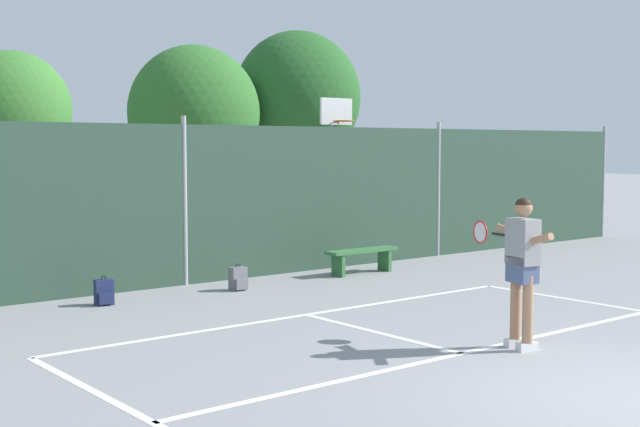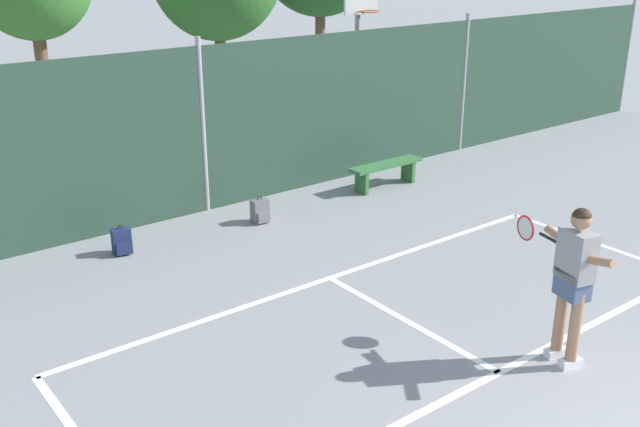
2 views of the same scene
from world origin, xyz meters
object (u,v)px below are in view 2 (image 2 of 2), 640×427
basketball_hoop (359,44)px  backpack_navy (122,242)px  tennis_player (573,272)px  backpack_grey (260,211)px  courtside_bench (386,169)px

basketball_hoop → backpack_navy: 7.59m
tennis_player → backpack_navy: size_ratio=4.01×
backpack_grey → tennis_player: bearing=-86.6°
courtside_bench → backpack_navy: bearing=179.2°
backpack_navy → tennis_player: bearing=-65.2°
backpack_navy → basketball_hoop: bearing=20.5°
tennis_player → backpack_navy: (-2.73, 5.89, -0.92)m
tennis_player → courtside_bench: size_ratio=1.16×
basketball_hoop → backpack_navy: basketball_hoop is taller
tennis_player → backpack_grey: bearing=93.4°
tennis_player → courtside_bench: bearing=66.0°
basketball_hoop → tennis_player: (-4.10, -8.45, -1.20)m
tennis_player → courtside_bench: (2.59, 5.82, -0.75)m
basketball_hoop → tennis_player: bearing=-115.9°
tennis_player → courtside_bench: 6.42m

